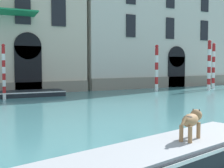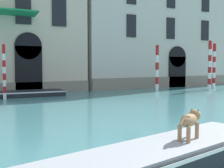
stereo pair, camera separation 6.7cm
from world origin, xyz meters
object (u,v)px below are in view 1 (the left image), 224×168
Objects in this scene: dog_on_deck at (191,120)px; mooring_pole_3 at (4,72)px; mooring_pole_4 at (213,66)px; boat_foreground at (155,159)px; mooring_pole_0 at (157,68)px; boat_moored_near_palazzo at (24,93)px; mooring_pole_1 at (209,65)px.

mooring_pole_3 is at bearing 69.94° from dog_on_deck.
mooring_pole_4 is at bearing 0.05° from mooring_pole_3.
boat_foreground is 1.96× the size of mooring_pole_0.
mooring_pole_3 reaches higher than dog_on_deck.
boat_foreground is at bearing -87.28° from mooring_pole_3.
boat_moored_near_palazzo is 14.95m from mooring_pole_1.
boat_foreground is 15.07m from mooring_pole_3.
dog_on_deck is 16.04m from boat_moored_near_palazzo.
mooring_pole_1 reaches higher than mooring_pole_3.
mooring_pole_0 is (10.23, -1.07, 1.68)m from boat_moored_near_palazzo.
mooring_pole_0 is at bearing 29.48° from dog_on_deck.
boat_moored_near_palazzo is 2.43m from mooring_pole_3.
boat_moored_near_palazzo is 10.43m from mooring_pole_0.
mooring_pole_0 is 0.90× the size of mooring_pole_1.
boat_foreground is 20.77m from mooring_pole_1.
mooring_pole_0 is at bearing 40.93° from boat_foreground.
mooring_pole_0 reaches higher than boat_moored_near_palazzo.
mooring_pole_1 is at bearing -16.08° from mooring_pole_0.
mooring_pole_0 is 4.59m from mooring_pole_1.
mooring_pole_3 is at bearing -179.95° from mooring_pole_4.
mooring_pole_3 is (-1.82, 14.84, 0.76)m from dog_on_deck.
mooring_pole_3 is at bearing 79.71° from boat_foreground.
mooring_pole_0 is at bearing 163.92° from mooring_pole_1.
dog_on_deck is at bearing -86.03° from boat_moored_near_palazzo.
mooring_pole_3 is (-1.47, -1.18, 1.54)m from boat_moored_near_palazzo.
boat_foreground is 7.76× the size of dog_on_deck.
mooring_pole_1 is (14.64, -2.34, 1.89)m from boat_moored_near_palazzo.
mooring_pole_4 reaches higher than mooring_pole_0.
mooring_pole_4 is (16.35, -1.17, 1.83)m from boat_moored_near_palazzo.
mooring_pole_3 is (-0.71, 14.98, 1.46)m from boat_foreground.
mooring_pole_0 is 6.12m from mooring_pole_4.
mooring_pole_1 reaches higher than boat_moored_near_palazzo.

